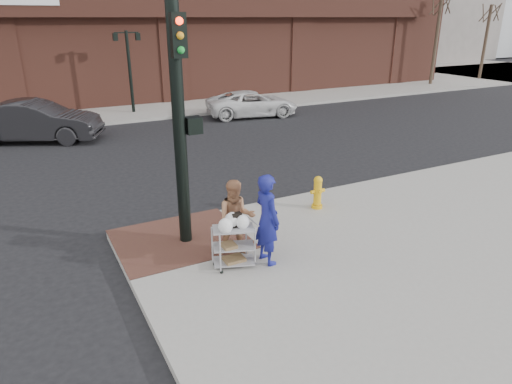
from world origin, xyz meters
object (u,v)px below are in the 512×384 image
sedan_dark (35,121)px  traffic_signal_pole (180,120)px  minivan_white (252,104)px  lamp_post (129,63)px  utility_cart (234,243)px  woman_blue (267,219)px  fire_hydrant (318,192)px  pedestrian_tan (236,218)px

sedan_dark → traffic_signal_pole: bearing=-144.1°
minivan_white → lamp_post: bearing=68.8°
sedan_dark → utility_cart: 13.29m
traffic_signal_pole → minivan_white: size_ratio=1.08×
woman_blue → sedan_dark: 13.59m
lamp_post → traffic_signal_pole: (-2.48, -15.23, 0.21)m
utility_cart → fire_hydrant: (3.14, 1.67, -0.06)m
pedestrian_tan → minivan_white: bearing=79.9°
traffic_signal_pole → fire_hydrant: size_ratio=5.81×
minivan_white → fire_hydrant: minivan_white is taller
woman_blue → minivan_white: bearing=-30.5°
sedan_dark → fire_hydrant: sedan_dark is taller
traffic_signal_pole → pedestrian_tan: bearing=-56.4°
traffic_signal_pole → fire_hydrant: 4.24m
woman_blue → sedan_dark: woman_blue is taller
traffic_signal_pole → utility_cart: 2.66m
pedestrian_tan → fire_hydrant: pedestrian_tan is taller
lamp_post → pedestrian_tan: bearing=-96.2°
traffic_signal_pole → sedan_dark: 11.93m
lamp_post → fire_hydrant: size_ratio=4.65×
lamp_post → fire_hydrant: bearing=-85.7°
minivan_white → utility_cart: minivan_white is taller
fire_hydrant → lamp_post: bearing=94.3°
sedan_dark → utility_cart: (2.77, -12.99, -0.18)m
minivan_white → utility_cart: (-7.30, -13.44, 0.01)m
lamp_post → utility_cart: (-2.03, -16.69, -1.97)m
woman_blue → pedestrian_tan: bearing=31.9°
minivan_white → fire_hydrant: (-4.16, -11.77, -0.05)m
fire_hydrant → sedan_dark: bearing=117.6°
woman_blue → sedan_dark: (-3.43, 13.14, -0.24)m
sedan_dark → lamp_post: bearing=-27.9°
pedestrian_tan → sedan_dark: bearing=121.8°
pedestrian_tan → utility_cart: 0.57m
traffic_signal_pole → pedestrian_tan: traffic_signal_pole is taller
minivan_white → utility_cart: 15.30m
minivan_white → fire_hydrant: bearing=171.0°
woman_blue → minivan_white: 15.13m
woman_blue → traffic_signal_pole: bearing=30.1°
woman_blue → utility_cart: size_ratio=1.68×
pedestrian_tan → utility_cart: size_ratio=1.46×
minivan_white → fire_hydrant: size_ratio=5.38×
minivan_white → utility_cart: bearing=161.9°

